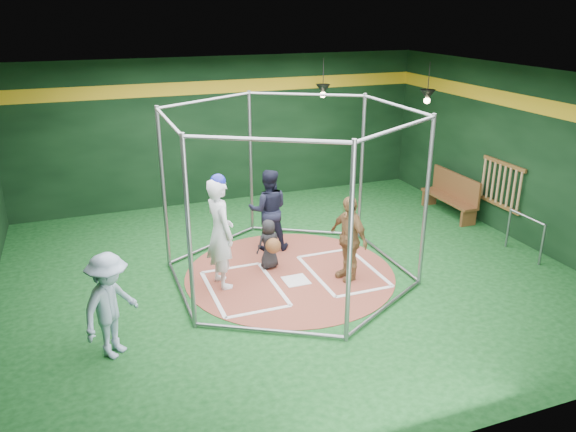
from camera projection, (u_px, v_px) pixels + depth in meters
name	position (u px, v px, depth m)	size (l,w,h in m)	color
room_shell	(290.00, 182.00, 9.61)	(10.10, 9.10, 3.53)	#0D3C14
clay_disc	(290.00, 274.00, 10.22)	(3.80, 3.80, 0.01)	brown
home_plate	(296.00, 280.00, 9.96)	(0.43, 0.43, 0.01)	white
batter_box_left	(244.00, 288.00, 9.69)	(1.17, 1.77, 0.01)	white
batter_box_right	(343.00, 271.00, 10.31)	(1.17, 1.77, 0.01)	white
batting_cage	(290.00, 196.00, 9.69)	(4.05, 4.67, 3.00)	gray
bat_rack	(501.00, 184.00, 11.83)	(0.07, 1.25, 0.98)	brown
pendant_lamp_near	(323.00, 90.00, 13.13)	(0.34, 0.34, 0.90)	black
pendant_lamp_far	(427.00, 95.00, 12.33)	(0.34, 0.34, 0.90)	black
batter_figure	(220.00, 232.00, 9.49)	(0.57, 0.77, 2.01)	white
visitor_leopard	(348.00, 238.00, 9.81)	(0.90, 0.38, 1.54)	#AD7F4A
catcher_figure	(269.00, 244.00, 10.27)	(0.50, 0.57, 0.94)	black
umpire	(268.00, 210.00, 11.02)	(0.79, 0.62, 1.63)	black
bystander_blue	(110.00, 306.00, 7.63)	(0.99, 0.57, 1.54)	#98AFC9
dugout_bench	(452.00, 194.00, 12.97)	(0.39, 1.69, 0.98)	brown
steel_railing	(526.00, 229.00, 10.80)	(0.05, 0.96, 0.82)	gray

